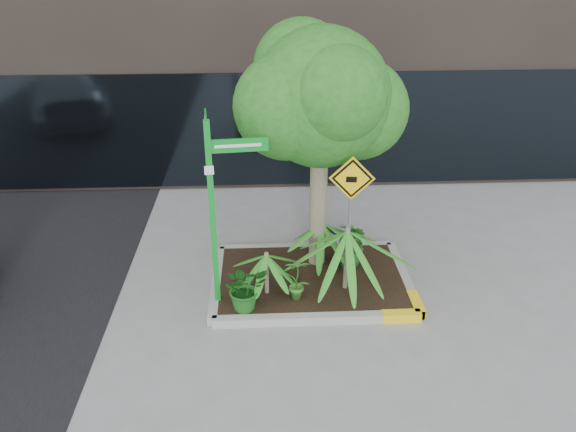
{
  "coord_description": "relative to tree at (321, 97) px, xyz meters",
  "views": [
    {
      "loc": [
        -0.59,
        -7.75,
        5.28
      ],
      "look_at": [
        -0.2,
        0.2,
        1.35
      ],
      "focal_mm": 35.0,
      "sensor_mm": 36.0,
      "label": 1
    }
  ],
  "objects": [
    {
      "name": "shrub_c",
      "position": [
        -0.42,
        -1.14,
        -2.56
      ],
      "size": [
        0.42,
        0.42,
        0.76
      ],
      "primitive_type": "imported",
      "rotation": [
        0.0,
        0.0,
        3.1
      ],
      "color": "#377524",
      "rests_on": "planter"
    },
    {
      "name": "shrub_a",
      "position": [
        -1.23,
        -1.36,
        -2.56
      ],
      "size": [
        0.88,
        0.88,
        0.75
      ],
      "primitive_type": "imported",
      "rotation": [
        0.0,
        0.0,
        0.38
      ],
      "color": "#185518",
      "rests_on": "planter"
    },
    {
      "name": "palm_front",
      "position": [
        0.38,
        -0.87,
        -1.9
      ],
      "size": [
        1.25,
        1.25,
        1.38
      ],
      "color": "gray",
      "rests_on": "ground"
    },
    {
      "name": "ground",
      "position": [
        -0.34,
        -0.81,
        -3.09
      ],
      "size": [
        80.0,
        80.0,
        0.0
      ],
      "primitive_type": "plane",
      "color": "gray",
      "rests_on": "ground"
    },
    {
      "name": "palm_back",
      "position": [
        0.08,
        -0.0,
        -2.2
      ],
      "size": [
        0.89,
        0.89,
        0.98
      ],
      "color": "gray",
      "rests_on": "ground"
    },
    {
      "name": "street_sign_post",
      "position": [
        -1.63,
        -1.04,
        -1.18
      ],
      "size": [
        0.95,
        0.9,
        3.08
      ],
      "rotation": [
        0.0,
        0.0,
        0.1
      ],
      "color": "#0E9A29",
      "rests_on": "ground"
    },
    {
      "name": "palm_left",
      "position": [
        -0.9,
        -0.95,
        -2.25
      ],
      "size": [
        0.83,
        0.83,
        0.92
      ],
      "color": "gray",
      "rests_on": "ground"
    },
    {
      "name": "cattle_sign",
      "position": [
        0.41,
        -0.82,
        -1.41
      ],
      "size": [
        0.7,
        0.15,
        2.26
      ],
      "rotation": [
        0.0,
        0.0,
        -0.1
      ],
      "color": "slate",
      "rests_on": "ground"
    },
    {
      "name": "shrub_d",
      "position": [
        0.68,
        0.01,
        -2.58
      ],
      "size": [
        0.54,
        0.54,
        0.71
      ],
      "primitive_type": "imported",
      "rotation": [
        0.0,
        0.0,
        5.3
      ],
      "color": "#1F5518",
      "rests_on": "planter"
    },
    {
      "name": "tree",
      "position": [
        0.0,
        0.0,
        0.0
      ],
      "size": [
        2.82,
        2.5,
        4.23
      ],
      "color": "gray",
      "rests_on": "ground"
    },
    {
      "name": "planter",
      "position": [
        -0.11,
        -0.54,
        -2.98
      ],
      "size": [
        3.35,
        2.36,
        0.15
      ],
      "color": "#9E9E99",
      "rests_on": "ground"
    },
    {
      "name": "shrub_b",
      "position": [
        0.56,
        -0.18,
        -2.52
      ],
      "size": [
        0.66,
        0.66,
        0.83
      ],
      "primitive_type": "imported",
      "rotation": [
        0.0,
        0.0,
        2.39
      ],
      "color": "#1F6A20",
      "rests_on": "planter"
    }
  ]
}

